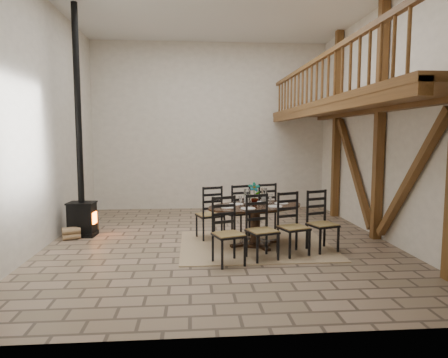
{
  "coord_description": "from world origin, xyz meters",
  "views": [
    {
      "loc": [
        -0.57,
        -8.16,
        2.18
      ],
      "look_at": [
        0.12,
        0.4,
        1.28
      ],
      "focal_mm": 32.0,
      "sensor_mm": 36.0,
      "label": 1
    }
  ],
  "objects": [
    {
      "name": "ground",
      "position": [
        0.0,
        0.0,
        0.0
      ],
      "size": [
        8.0,
        8.0,
        0.0
      ],
      "primitive_type": "plane",
      "color": "#907660",
      "rests_on": "ground"
    },
    {
      "name": "room_shell",
      "position": [
        1.19,
        0.0,
        3.01
      ],
      "size": [
        7.02,
        8.02,
        5.01
      ],
      "color": "white",
      "rests_on": "ground"
    },
    {
      "name": "rug",
      "position": [
        0.7,
        -0.35,
        0.01
      ],
      "size": [
        3.0,
        2.5,
        0.02
      ],
      "primitive_type": "cube",
      "color": "tan",
      "rests_on": "ground"
    },
    {
      "name": "dining_table",
      "position": [
        0.73,
        -0.44,
        0.42
      ],
      "size": [
        2.73,
        2.78,
        1.28
      ],
      "rotation": [
        0.0,
        0.0,
        0.33
      ],
      "color": "black",
      "rests_on": "ground"
    },
    {
      "name": "wood_stove",
      "position": [
        -3.0,
        0.74,
        1.15
      ],
      "size": [
        0.62,
        0.5,
        5.0
      ],
      "rotation": [
        0.0,
        0.0,
        -0.08
      ],
      "color": "black",
      "rests_on": "ground"
    },
    {
      "name": "log_basket",
      "position": [
        -3.0,
        1.14,
        0.18
      ],
      "size": [
        0.5,
        0.5,
        0.41
      ],
      "rotation": [
        0.0,
        0.0,
        -0.09
      ],
      "color": "brown",
      "rests_on": "ground"
    },
    {
      "name": "log_stack",
      "position": [
        -3.16,
        0.46,
        0.12
      ],
      "size": [
        0.43,
        0.37,
        0.25
      ],
      "rotation": [
        0.0,
        0.0,
        0.4
      ],
      "color": "tan",
      "rests_on": "ground"
    }
  ]
}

